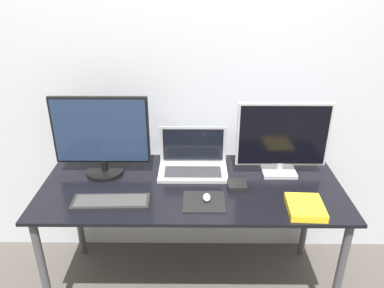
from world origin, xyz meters
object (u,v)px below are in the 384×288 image
power_brick (237,186)px  keyboard (111,202)px  book (305,207)px  monitor_left (101,136)px  mouse (207,197)px  laptop (193,160)px  monitor_right (283,138)px

power_brick → keyboard: bearing=-167.5°
power_brick → book: bearing=-32.1°
monitor_left → mouse: monitor_left is taller
keyboard → book: 0.93m
monitor_left → book: size_ratio=2.53×
laptop → mouse: laptop is taller
keyboard → mouse: bearing=3.0°
monitor_right → book: (0.05, -0.35, -0.20)m
monitor_left → keyboard: 0.38m
mouse → book: 0.47m
power_brick → mouse: bearing=-144.7°
monitor_right → monitor_left: bearing=-180.0°
laptop → monitor_left: bearing=-174.8°
monitor_left → keyboard: size_ratio=1.35×
laptop → mouse: size_ratio=6.31×
monitor_left → power_brick: monitor_left is taller
monitor_left → laptop: size_ratio=1.35×
monitor_right → mouse: 0.53m
laptop → power_brick: 0.31m
monitor_right → laptop: 0.50m
mouse → power_brick: bearing=35.3°
book → power_brick: size_ratio=2.09×
monitor_left → power_brick: size_ratio=5.28×
monitor_right → laptop: size_ratio=1.29×
monitor_left → monitor_right: bearing=0.0°
monitor_left → book: monitor_left is taller
monitor_right → laptop: monitor_right is taller
laptop → keyboard: size_ratio=1.00×
keyboard → power_brick: size_ratio=3.90×
power_brick → laptop: bearing=138.7°
monitor_left → power_brick: 0.76m
monitor_right → power_brick: 0.35m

